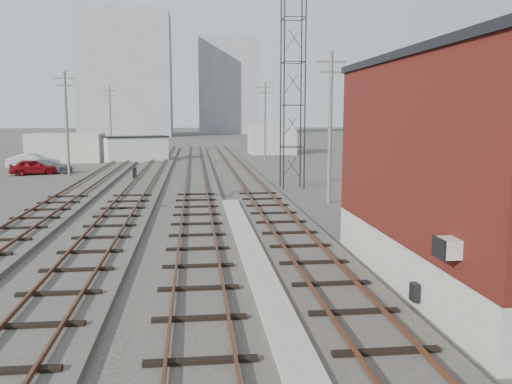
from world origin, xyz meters
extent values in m
plane|color=#282621|center=(0.00, 60.00, 0.00)|extent=(320.00, 320.00, 0.00)
cube|color=#332D28|center=(2.50, 39.00, 0.10)|extent=(3.20, 90.00, 0.20)
cube|color=#4C2816|center=(1.78, 39.00, 0.33)|extent=(0.07, 90.00, 0.12)
cube|color=#4C2816|center=(3.22, 39.00, 0.33)|extent=(0.07, 90.00, 0.12)
cube|color=#332D28|center=(-1.50, 39.00, 0.10)|extent=(3.20, 90.00, 0.20)
cube|color=#4C2816|center=(-2.22, 39.00, 0.33)|extent=(0.07, 90.00, 0.12)
cube|color=#4C2816|center=(-0.78, 39.00, 0.33)|extent=(0.07, 90.00, 0.12)
cube|color=#332D28|center=(-5.50, 39.00, 0.10)|extent=(3.20, 90.00, 0.20)
cube|color=#4C2816|center=(-6.22, 39.00, 0.33)|extent=(0.07, 90.00, 0.12)
cube|color=#4C2816|center=(-4.78, 39.00, 0.33)|extent=(0.07, 90.00, 0.12)
cube|color=#332D28|center=(-9.50, 39.00, 0.10)|extent=(3.20, 90.00, 0.20)
cube|color=#4C2816|center=(-10.22, 39.00, 0.33)|extent=(0.07, 90.00, 0.12)
cube|color=#4C2816|center=(-8.78, 39.00, 0.33)|extent=(0.07, 90.00, 0.12)
cube|color=gray|center=(0.50, 14.00, 0.13)|extent=(0.90, 28.00, 0.26)
cube|color=gray|center=(7.50, 12.00, 0.75)|extent=(6.00, 12.00, 1.50)
cube|color=#541513|center=(7.50, 12.00, 4.25)|extent=(6.00, 12.00, 5.50)
cube|color=black|center=(7.50, 12.00, 7.10)|extent=(6.20, 12.20, 0.25)
cube|color=beige|center=(4.28, 8.00, 2.25)|extent=(0.45, 0.62, 0.45)
cube|color=black|center=(4.40, 10.00, 0.50)|extent=(0.20, 0.35, 0.50)
cylinder|color=black|center=(4.75, 34.25, 7.50)|extent=(0.10, 0.10, 15.00)
cylinder|color=black|center=(6.25, 34.25, 7.50)|extent=(0.10, 0.10, 15.00)
cylinder|color=black|center=(4.75, 35.75, 7.50)|extent=(0.10, 0.10, 15.00)
cylinder|color=black|center=(6.25, 35.75, 7.50)|extent=(0.10, 0.10, 15.00)
cylinder|color=#595147|center=(-12.50, 45.00, 4.50)|extent=(0.24, 0.24, 9.00)
cube|color=#595147|center=(-12.50, 45.00, 8.40)|extent=(1.80, 0.12, 0.12)
cube|color=#595147|center=(-12.50, 45.00, 7.80)|extent=(1.40, 0.12, 0.12)
cylinder|color=#595147|center=(-12.50, 70.00, 4.50)|extent=(0.24, 0.24, 9.00)
cube|color=#595147|center=(-12.50, 70.00, 8.40)|extent=(1.80, 0.12, 0.12)
cube|color=#595147|center=(-12.50, 70.00, 7.80)|extent=(1.40, 0.12, 0.12)
cylinder|color=#595147|center=(6.50, 28.00, 4.50)|extent=(0.24, 0.24, 9.00)
cube|color=#595147|center=(6.50, 28.00, 8.40)|extent=(1.80, 0.12, 0.12)
cube|color=#595147|center=(6.50, 28.00, 7.80)|extent=(1.40, 0.12, 0.12)
cylinder|color=#595147|center=(6.50, 58.00, 4.50)|extent=(0.24, 0.24, 9.00)
cube|color=#595147|center=(6.50, 58.00, 8.40)|extent=(1.80, 0.12, 0.12)
cube|color=#595147|center=(6.50, 58.00, 7.80)|extent=(1.40, 0.12, 0.12)
cube|color=gray|center=(-18.00, 135.00, 15.00)|extent=(22.00, 14.00, 30.00)
cube|color=gray|center=(8.00, 150.00, 13.00)|extent=(16.00, 12.00, 26.00)
cube|color=gray|center=(-16.00, 60.00, 1.60)|extent=(8.00, 5.00, 3.20)
cube|color=gray|center=(9.00, 70.00, 2.00)|extent=(6.00, 6.00, 4.00)
cube|color=black|center=(-6.41, 40.75, 0.59)|extent=(0.37, 0.37, 0.98)
cylinder|color=black|center=(-6.41, 40.75, 1.23)|extent=(0.08, 0.08, 0.30)
cube|color=silver|center=(-8.10, 58.39, 1.41)|extent=(7.31, 4.91, 2.81)
cube|color=black|center=(-8.10, 58.39, 2.87)|extent=(7.59, 5.20, 0.14)
imported|color=maroon|center=(-15.90, 46.38, 0.69)|extent=(4.38, 2.89, 1.39)
imported|color=#9C9FA3|center=(-17.00, 50.50, 0.79)|extent=(4.96, 2.17, 1.58)
imported|color=slate|center=(-14.87, 47.09, 0.65)|extent=(4.68, 2.46, 1.29)
camera|label=1|loc=(-1.57, -3.73, 5.33)|focal=38.00mm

